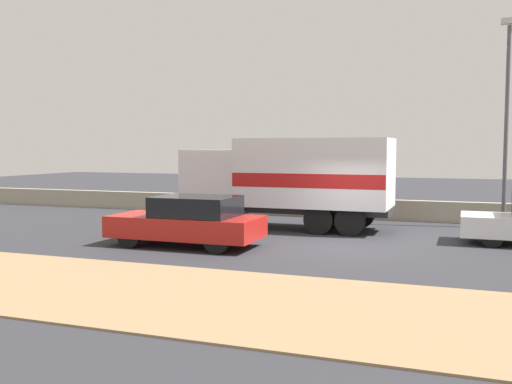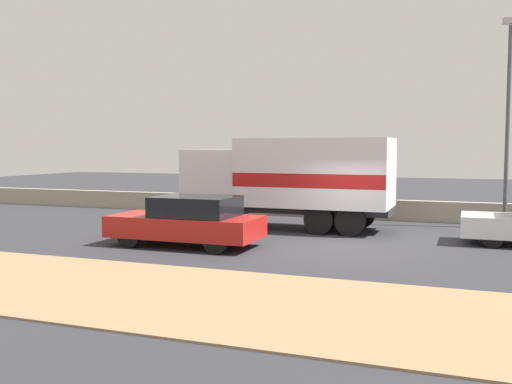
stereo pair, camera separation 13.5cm
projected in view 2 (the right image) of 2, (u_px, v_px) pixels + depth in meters
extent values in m
plane|color=#2D2D33|center=(341.00, 247.00, 16.24)|extent=(80.00, 80.00, 0.00)
cube|color=#937551|center=(266.00, 304.00, 10.25)|extent=(60.00, 4.57, 0.04)
cube|color=#A39984|center=(377.00, 210.00, 22.47)|extent=(60.00, 0.35, 0.80)
cylinder|color=#4C4C51|center=(508.00, 128.00, 19.82)|extent=(0.14, 0.14, 7.03)
cube|color=beige|center=(511.00, 21.00, 19.54)|extent=(0.56, 0.28, 0.20)
cube|color=silver|center=(219.00, 182.00, 20.84)|extent=(2.08, 2.32, 2.32)
cube|color=black|center=(194.00, 169.00, 21.16)|extent=(0.06, 1.97, 1.02)
cube|color=#2D2D33|center=(315.00, 209.00, 19.64)|extent=(5.14, 1.39, 0.25)
cube|color=white|center=(315.00, 172.00, 19.54)|extent=(5.14, 2.52, 2.32)
cube|color=red|center=(315.00, 179.00, 19.56)|extent=(5.12, 2.54, 0.46)
cylinder|color=black|center=(208.00, 215.00, 20.00)|extent=(0.97, 0.28, 0.97)
cylinder|color=black|center=(230.00, 209.00, 21.84)|extent=(0.97, 0.28, 0.97)
cylinder|color=black|center=(350.00, 221.00, 18.24)|extent=(0.97, 0.28, 0.97)
cylinder|color=black|center=(361.00, 214.00, 20.08)|extent=(0.97, 0.28, 0.97)
cylinder|color=black|center=(319.00, 220.00, 18.60)|extent=(0.97, 0.28, 0.97)
cylinder|color=black|center=(333.00, 213.00, 20.44)|extent=(0.97, 0.28, 0.97)
cube|color=#B21E19|center=(185.00, 226.00, 16.40)|extent=(4.35, 1.89, 0.61)
cube|color=black|center=(196.00, 206.00, 16.23)|extent=(2.26, 1.74, 0.57)
cylinder|color=black|center=(129.00, 235.00, 16.11)|extent=(0.72, 0.20, 0.72)
cylinder|color=black|center=(159.00, 228.00, 17.66)|extent=(0.72, 0.20, 0.72)
cylinder|color=black|center=(216.00, 241.00, 15.17)|extent=(0.72, 0.20, 0.72)
cylinder|color=black|center=(239.00, 232.00, 16.71)|extent=(0.72, 0.20, 0.72)
cylinder|color=black|center=(492.00, 237.00, 16.11)|extent=(0.64, 0.20, 0.64)
cylinder|color=black|center=(490.00, 229.00, 17.54)|extent=(0.64, 0.20, 0.64)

